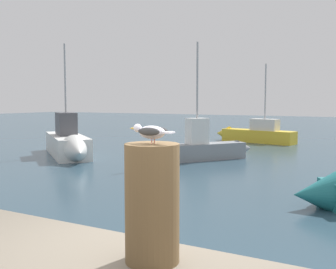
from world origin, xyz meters
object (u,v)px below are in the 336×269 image
object	(u,v)px
mooring_post	(152,203)
boat_yellow	(253,134)
boat_grey	(211,147)
boat_white	(69,143)
seagull	(151,132)

from	to	relation	value
mooring_post	boat_yellow	bearing A→B (deg)	104.81
mooring_post	boat_grey	bearing A→B (deg)	110.82
boat_white	seagull	bearing A→B (deg)	-45.04
boat_white	boat_yellow	size ratio (longest dim) A/B	1.03
seagull	boat_yellow	bearing A→B (deg)	104.79
boat_yellow	boat_grey	bearing A→B (deg)	-86.04
seagull	mooring_post	bearing A→B (deg)	-3.15
seagull	boat_white	bearing A→B (deg)	134.96
boat_yellow	boat_white	bearing A→B (deg)	-117.76
mooring_post	seagull	bearing A→B (deg)	176.85
mooring_post	boat_yellow	distance (m)	21.06
mooring_post	boat_white	size ratio (longest dim) A/B	0.17
boat_grey	boat_yellow	world-z (taller)	boat_grey
boat_grey	boat_yellow	xyz separation A→B (m)	(-0.52, 7.58, -0.03)
mooring_post	seagull	size ratio (longest dim) A/B	2.32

